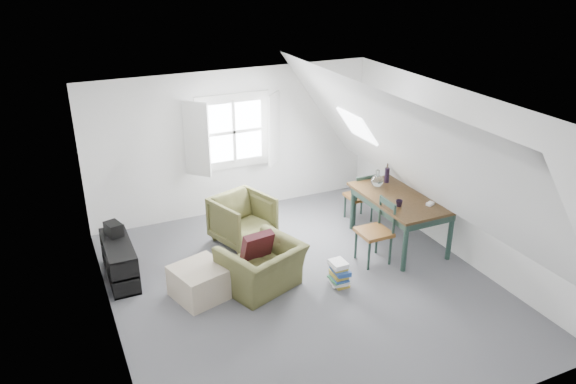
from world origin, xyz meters
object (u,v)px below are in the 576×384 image
dining_chair_far (360,196)px  media_shelf (120,263)px  armchair_near (262,287)px  magazine_stack (339,274)px  ottoman (200,282)px  dining_table (400,202)px  dining_chair_near (376,231)px  armchair_far (244,241)px

dining_chair_far → media_shelf: dining_chair_far is taller
armchair_near → magazine_stack: size_ratio=2.75×
dining_chair_far → armchair_near: bearing=43.0°
armchair_near → ottoman: size_ratio=1.52×
ottoman → dining_table: dining_table is taller
dining_chair_near → magazine_stack: dining_chair_near is taller
magazine_stack → media_shelf: bearing=152.6°
armchair_near → dining_chair_far: 2.65m
ottoman → dining_chair_far: 3.31m
dining_chair_far → dining_chair_near: 1.36m
ottoman → dining_chair_far: size_ratio=0.76×
armchair_near → dining_table: (2.43, 0.29, 0.71)m
magazine_stack → dining_table: bearing=25.2°
armchair_far → ottoman: bearing=-150.4°
dining_chair_far → magazine_stack: (-1.30, -1.62, -0.27)m
dining_chair_near → media_shelf: size_ratio=0.88×
media_shelf → magazine_stack: bearing=-25.9°
armchair_near → ottoman: ottoman is taller
dining_table → magazine_stack: dining_table is taller
ottoman → magazine_stack: 1.90m
armchair_near → dining_chair_far: bearing=-172.6°
armchair_near → armchair_far: armchair_far is taller
armchair_far → media_shelf: (-1.95, -0.34, 0.25)m
dining_table → media_shelf: size_ratio=1.49×
dining_chair_far → magazine_stack: dining_chair_far is taller
dining_chair_near → ottoman: bearing=-114.0°
magazine_stack → dining_chair_far: bearing=51.2°
armchair_far → dining_chair_near: dining_chair_near is taller
ottoman → armchair_far: bearing=49.0°
armchair_near → media_shelf: (-1.72, 1.03, 0.25)m
armchair_near → dining_chair_far: dining_chair_far is taller
dining_chair_near → media_shelf: bearing=-126.8°
armchair_far → magazine_stack: armchair_far is taller
dining_table → dining_chair_near: bearing=-149.3°
armchair_far → media_shelf: media_shelf is taller
dining_chair_far → dining_chair_near: size_ratio=0.90×
armchair_near → ottoman: (-0.82, 0.15, 0.22)m
media_shelf → magazine_stack: size_ratio=3.02×
ottoman → dining_chair_near: size_ratio=0.68×
armchair_near → dining_table: bearing=165.9°
dining_table → magazine_stack: size_ratio=4.48×
armchair_near → dining_table: size_ratio=0.61×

